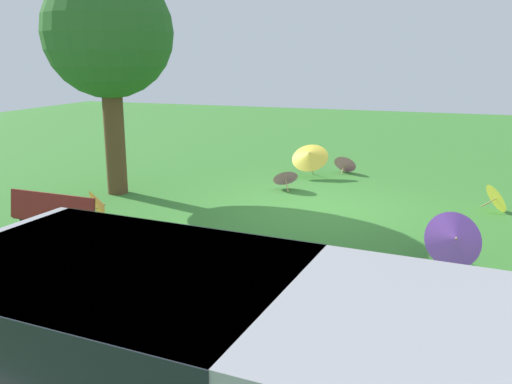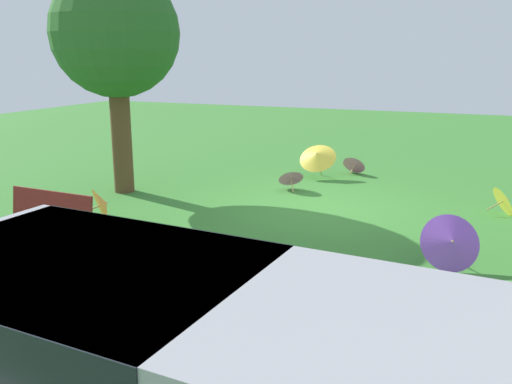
{
  "view_description": "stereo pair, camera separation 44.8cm",
  "coord_description": "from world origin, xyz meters",
  "px_view_note": "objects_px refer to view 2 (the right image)",
  "views": [
    {
      "loc": [
        -2.45,
        10.27,
        2.97
      ],
      "look_at": [
        0.72,
        1.41,
        0.6
      ],
      "focal_mm": 38.54,
      "sensor_mm": 36.0,
      "label": 1
    },
    {
      "loc": [
        -2.87,
        10.11,
        2.97
      ],
      "look_at": [
        0.72,
        1.41,
        0.6
      ],
      "focal_mm": 38.54,
      "sensor_mm": 36.0,
      "label": 2
    }
  ],
  "objects_px": {
    "parasol_orange_0": "(103,204)",
    "parasol_pink_0": "(355,163)",
    "van_dark": "(168,360)",
    "parasol_yellow_0": "(317,156)",
    "shade_tree": "(115,35)",
    "park_bench": "(59,216)",
    "parasol_yellow_1": "(505,200)",
    "parasol_pink_1": "(291,177)",
    "parasol_purple_1": "(451,242)"
  },
  "relations": [
    {
      "from": "shade_tree",
      "to": "park_bench",
      "type": "bearing_deg",
      "value": 108.85
    },
    {
      "from": "van_dark",
      "to": "shade_tree",
      "type": "height_order",
      "value": "shade_tree"
    },
    {
      "from": "parasol_yellow_0",
      "to": "parasol_purple_1",
      "type": "bearing_deg",
      "value": 124.55
    },
    {
      "from": "parasol_orange_0",
      "to": "park_bench",
      "type": "bearing_deg",
      "value": 95.01
    },
    {
      "from": "park_bench",
      "to": "parasol_yellow_0",
      "type": "relative_size",
      "value": 1.78
    },
    {
      "from": "van_dark",
      "to": "parasol_yellow_0",
      "type": "bearing_deg",
      "value": -79.7
    },
    {
      "from": "park_bench",
      "to": "parasol_yellow_1",
      "type": "bearing_deg",
      "value": -145.88
    },
    {
      "from": "parasol_purple_1",
      "to": "parasol_pink_0",
      "type": "bearing_deg",
      "value": -65.48
    },
    {
      "from": "shade_tree",
      "to": "parasol_yellow_1",
      "type": "relative_size",
      "value": 6.68
    },
    {
      "from": "van_dark",
      "to": "shade_tree",
      "type": "bearing_deg",
      "value": -52.24
    },
    {
      "from": "park_bench",
      "to": "shade_tree",
      "type": "height_order",
      "value": "shade_tree"
    },
    {
      "from": "parasol_pink_0",
      "to": "park_bench",
      "type": "bearing_deg",
      "value": 65.91
    },
    {
      "from": "parasol_pink_0",
      "to": "parasol_pink_1",
      "type": "height_order",
      "value": "parasol_pink_0"
    },
    {
      "from": "parasol_pink_1",
      "to": "parasol_orange_0",
      "type": "bearing_deg",
      "value": 56.7
    },
    {
      "from": "parasol_pink_0",
      "to": "parasol_yellow_0",
      "type": "bearing_deg",
      "value": 51.49
    },
    {
      "from": "parasol_pink_0",
      "to": "parasol_pink_1",
      "type": "relative_size",
      "value": 0.89
    },
    {
      "from": "parasol_orange_0",
      "to": "parasol_pink_0",
      "type": "height_order",
      "value": "parasol_orange_0"
    },
    {
      "from": "parasol_orange_0",
      "to": "parasol_yellow_0",
      "type": "bearing_deg",
      "value": -117.36
    },
    {
      "from": "van_dark",
      "to": "parasol_orange_0",
      "type": "distance_m",
      "value": 6.56
    },
    {
      "from": "shade_tree",
      "to": "parasol_yellow_1",
      "type": "xyz_separation_m",
      "value": [
        -7.76,
        -1.19,
        -3.05
      ]
    },
    {
      "from": "parasol_yellow_0",
      "to": "parasol_pink_1",
      "type": "relative_size",
      "value": 1.26
    },
    {
      "from": "parasol_yellow_1",
      "to": "shade_tree",
      "type": "bearing_deg",
      "value": 8.75
    },
    {
      "from": "parasol_yellow_1",
      "to": "van_dark",
      "type": "bearing_deg",
      "value": 73.61
    },
    {
      "from": "park_bench",
      "to": "parasol_yellow_1",
      "type": "relative_size",
      "value": 2.29
    },
    {
      "from": "parasol_pink_0",
      "to": "van_dark",
      "type": "bearing_deg",
      "value": 95.63
    },
    {
      "from": "parasol_orange_0",
      "to": "parasol_yellow_1",
      "type": "distance_m",
      "value": 7.48
    },
    {
      "from": "parasol_orange_0",
      "to": "parasol_pink_1",
      "type": "bearing_deg",
      "value": -123.3
    },
    {
      "from": "park_bench",
      "to": "parasol_pink_0",
      "type": "height_order",
      "value": "park_bench"
    },
    {
      "from": "parasol_purple_1",
      "to": "parasol_pink_1",
      "type": "bearing_deg",
      "value": -44.65
    },
    {
      "from": "parasol_orange_0",
      "to": "shade_tree",
      "type": "bearing_deg",
      "value": -63.63
    },
    {
      "from": "park_bench",
      "to": "parasol_pink_1",
      "type": "xyz_separation_m",
      "value": [
        -2.24,
        -4.83,
        -0.17
      ]
    },
    {
      "from": "parasol_yellow_1",
      "to": "park_bench",
      "type": "bearing_deg",
      "value": 34.12
    },
    {
      "from": "park_bench",
      "to": "parasol_orange_0",
      "type": "bearing_deg",
      "value": -84.99
    },
    {
      "from": "parasol_orange_0",
      "to": "van_dark",
      "type": "bearing_deg",
      "value": 131.72
    },
    {
      "from": "park_bench",
      "to": "parasol_orange_0",
      "type": "distance_m",
      "value": 1.26
    },
    {
      "from": "shade_tree",
      "to": "parasol_orange_0",
      "type": "relative_size",
      "value": 6.64
    },
    {
      "from": "parasol_yellow_0",
      "to": "parasol_orange_0",
      "type": "relative_size",
      "value": 1.28
    },
    {
      "from": "parasol_purple_1",
      "to": "van_dark",
      "type": "bearing_deg",
      "value": 71.81
    },
    {
      "from": "parasol_orange_0",
      "to": "parasol_pink_1",
      "type": "xyz_separation_m",
      "value": [
        -2.35,
        -3.58,
        -0.04
      ]
    },
    {
      "from": "parasol_yellow_1",
      "to": "parasol_purple_1",
      "type": "distance_m",
      "value": 3.32
    },
    {
      "from": "van_dark",
      "to": "parasol_orange_0",
      "type": "relative_size",
      "value": 6.63
    },
    {
      "from": "shade_tree",
      "to": "parasol_pink_1",
      "type": "relative_size",
      "value": 6.58
    },
    {
      "from": "van_dark",
      "to": "park_bench",
      "type": "distance_m",
      "value": 5.6
    },
    {
      "from": "van_dark",
      "to": "park_bench",
      "type": "relative_size",
      "value": 2.92
    },
    {
      "from": "park_bench",
      "to": "parasol_pink_0",
      "type": "distance_m",
      "value": 7.8
    },
    {
      "from": "parasol_yellow_0",
      "to": "parasol_yellow_1",
      "type": "distance_m",
      "value": 4.52
    },
    {
      "from": "shade_tree",
      "to": "parasol_yellow_1",
      "type": "distance_m",
      "value": 8.42
    },
    {
      "from": "van_dark",
      "to": "parasol_purple_1",
      "type": "distance_m",
      "value": 5.18
    },
    {
      "from": "parasol_yellow_0",
      "to": "parasol_pink_0",
      "type": "distance_m",
      "value": 1.21
    },
    {
      "from": "park_bench",
      "to": "van_dark",
      "type": "bearing_deg",
      "value": 139.43
    }
  ]
}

